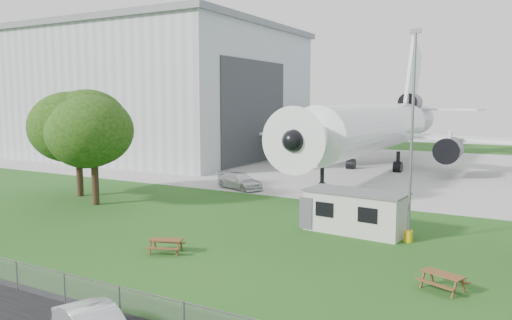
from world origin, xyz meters
The scene contains 12 objects.
ground centered at (0.00, 0.00, 0.00)m, with size 160.00×160.00×0.00m, color #2E6220.
concrete_apron centered at (0.00, 38.00, 0.01)m, with size 120.00×46.00×0.03m, color #B7B7B2.
hangar centered at (-37.97, 36.00, 9.41)m, with size 43.00×31.00×18.55m.
airliner centered at (-2.00, 35.86, 5.27)m, with size 46.36×47.73×17.69m.
site_cabin centered at (4.79, 6.93, 1.31)m, with size 6.86×3.26×2.62m.
picnic_west centered at (-2.81, -2.16, 0.00)m, with size 1.80×1.50×0.76m, color brown, non-canonical shape.
picnic_east centered at (11.11, -0.54, 0.00)m, with size 1.80×1.50×0.76m, color brown, non-canonical shape.
fence centered at (0.00, -9.50, 0.00)m, with size 58.00×0.04×1.30m, color gray.
lamp_mast centered at (8.20, 6.20, 6.00)m, with size 0.16×0.16×12.00m, color slate.
tree_west_big centered at (-19.74, 7.05, 5.97)m, with size 7.63×7.63×9.80m.
tree_west_small centered at (-15.79, 5.09, 5.87)m, with size 6.89×6.89×9.33m.
car_apron_van centered at (-9.45, 16.65, 0.74)m, with size 2.09×5.13×1.49m, color white.
Camera 1 is at (14.16, -22.65, 8.17)m, focal length 35.00 mm.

